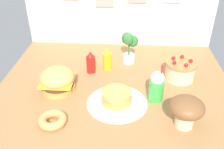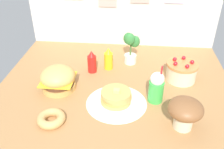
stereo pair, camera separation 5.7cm
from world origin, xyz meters
TOP-DOWN VIEW (x-y plane):
  - ground_plane at (0.00, 0.00)m, footprint 2.12×2.14m
  - back_wall at (-0.00, 1.06)m, footprint 2.12×0.04m
  - doily_mat at (0.03, -0.07)m, footprint 0.50×0.50m
  - burger at (-0.50, 0.09)m, footprint 0.30×0.30m
  - pancake_stack at (0.03, -0.07)m, footprint 0.39×0.39m
  - layer_cake at (0.60, 0.35)m, footprint 0.28×0.28m
  - ketchup_bottle at (-0.25, 0.41)m, footprint 0.09×0.09m
  - mustard_bottle at (-0.10, 0.48)m, footprint 0.09×0.09m
  - cream_soda_cup at (0.35, 0.01)m, footprint 0.13×0.13m
  - donut_pink_glaze at (-0.44, -0.33)m, footprint 0.21×0.21m
  - potted_plant at (0.12, 0.62)m, footprint 0.17×0.13m
  - mushroom_stool at (0.53, -0.29)m, footprint 0.25×0.25m

SIDE VIEW (x-z plane):
  - ground_plane at x=0.00m, z-range -0.02..0.00m
  - doily_mat at x=0.03m, z-range 0.00..0.00m
  - donut_pink_glaze at x=-0.44m, z-range 0.00..0.07m
  - pancake_stack at x=0.03m, z-range -0.02..0.12m
  - layer_cake at x=0.60m, z-range -0.02..0.19m
  - burger at x=-0.50m, z-range -0.01..0.21m
  - ketchup_bottle at x=-0.25m, z-range -0.01..0.22m
  - mustard_bottle at x=-0.10m, z-range -0.01..0.22m
  - cream_soda_cup at x=0.35m, z-range -0.04..0.30m
  - mushroom_stool at x=0.53m, z-range 0.03..0.27m
  - potted_plant at x=0.12m, z-range 0.01..0.36m
  - back_wall at x=0.00m, z-range 0.01..0.91m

